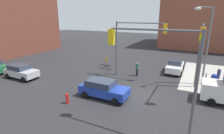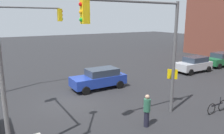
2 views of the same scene
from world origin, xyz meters
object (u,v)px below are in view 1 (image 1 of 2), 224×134
(traffic_signal_se_corner, at_px, (159,61))
(fire_hydrant, at_px, (67,98))
(traffic_signal_nw_corner, at_px, (135,39))
(street_lamp_corner, at_px, (206,41))
(pedestrian_waiting, at_px, (137,69))
(bicycle_leaning_on_fence, at_px, (206,77))
(coupe_silver, at_px, (21,71))
(mailbox_blue, at_px, (214,81))
(coupe_blue, at_px, (103,89))
(bicycle_at_crosswalk, at_px, (106,67))
(pedestrian_crossing, at_px, (219,75))
(hatchback_white, at_px, (175,66))
(traffic_signal_ne_corner, at_px, (200,46))

(traffic_signal_se_corner, distance_m, fire_hydrant, 8.48)
(traffic_signal_nw_corner, distance_m, street_lamp_corner, 7.30)
(pedestrian_waiting, bearing_deg, bicycle_leaning_on_fence, -8.70)
(coupe_silver, bearing_deg, mailbox_blue, 18.24)
(mailbox_blue, height_order, coupe_blue, coupe_blue)
(bicycle_at_crosswalk, bearing_deg, coupe_blue, -63.20)
(mailbox_blue, xyz_separation_m, pedestrian_crossing, (0.60, 2.40, 0.04))
(traffic_signal_nw_corner, distance_m, coupe_silver, 13.85)
(traffic_signal_se_corner, height_order, coupe_blue, traffic_signal_se_corner)
(pedestrian_waiting, distance_m, bicycle_at_crosswalk, 4.90)
(street_lamp_corner, distance_m, coupe_blue, 11.40)
(traffic_signal_nw_corner, xyz_separation_m, coupe_blue, (-0.62, -6.33, -3.81))
(pedestrian_waiting, bearing_deg, street_lamp_corner, -21.04)
(traffic_signal_se_corner, relative_size, bicycle_leaning_on_fence, 3.71)
(fire_hydrant, xyz_separation_m, bicycle_at_crosswalk, (-1.80, 10.20, -0.14))
(coupe_blue, xyz_separation_m, coupe_silver, (-11.18, 0.16, -0.00))
(coupe_blue, xyz_separation_m, bicycle_leaning_on_fence, (8.45, 9.02, -0.50))
(fire_hydrant, relative_size, hatchback_white, 0.21)
(traffic_signal_ne_corner, xyz_separation_m, fire_hydrant, (-9.50, -6.87, -4.11))
(hatchback_white, bearing_deg, bicycle_at_crosswalk, -161.65)
(traffic_signal_nw_corner, bearing_deg, bicycle_leaning_on_fence, 19.01)
(traffic_signal_se_corner, xyz_separation_m, coupe_silver, (-16.41, 2.83, -3.79))
(pedestrian_crossing, bearing_deg, mailbox_blue, 151.17)
(traffic_signal_ne_corner, distance_m, hatchback_white, 7.70)
(pedestrian_waiting, bearing_deg, traffic_signal_se_corner, -89.09)
(traffic_signal_se_corner, xyz_separation_m, pedestrian_crossing, (4.42, 11.90, -3.83))
(coupe_silver, bearing_deg, pedestrian_waiting, 29.72)
(coupe_blue, relative_size, hatchback_white, 1.00)
(traffic_signal_se_corner, bearing_deg, fire_hydrant, 177.67)
(pedestrian_crossing, bearing_deg, coupe_blue, 118.92)
(hatchback_white, xyz_separation_m, pedestrian_waiting, (-3.98, -3.71, 0.08))
(coupe_blue, bearing_deg, traffic_signal_ne_corner, 31.48)
(traffic_signal_ne_corner, distance_m, pedestrian_waiting, 7.88)
(fire_hydrant, distance_m, coupe_silver, 9.38)
(street_lamp_corner, relative_size, mailbox_blue, 5.59)
(street_lamp_corner, bearing_deg, traffic_signal_nw_corner, -172.20)
(pedestrian_waiting, height_order, bicycle_at_crosswalk, pedestrian_waiting)
(traffic_signal_se_corner, bearing_deg, hatchback_white, 91.75)
(fire_hydrant, xyz_separation_m, coupe_silver, (-9.03, 2.53, 0.36))
(coupe_blue, xyz_separation_m, bicycle_at_crosswalk, (-3.95, 7.83, -0.50))
(mailbox_blue, height_order, bicycle_at_crosswalk, mailbox_blue)
(hatchback_white, relative_size, coupe_silver, 1.09)
(bicycle_leaning_on_fence, relative_size, bicycle_at_crosswalk, 1.00)
(traffic_signal_nw_corner, height_order, hatchback_white, traffic_signal_nw_corner)
(pedestrian_crossing, relative_size, pedestrian_waiting, 0.88)
(street_lamp_corner, distance_m, pedestrian_crossing, 4.70)
(pedestrian_crossing, distance_m, bicycle_at_crosswalk, 13.68)
(traffic_signal_se_corner, relative_size, hatchback_white, 1.46)
(traffic_signal_se_corner, relative_size, coupe_blue, 1.47)
(fire_hydrant, distance_m, bicycle_leaning_on_fence, 15.56)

